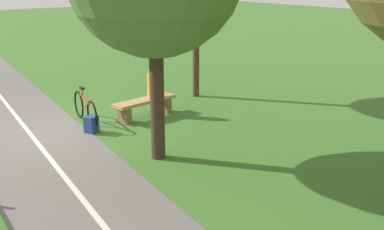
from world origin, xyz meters
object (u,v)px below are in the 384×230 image
object	(u,v)px
person_seated	(153,84)
backpack	(91,124)
bench	(145,105)
bicycle	(85,109)

from	to	relation	value
person_seated	backpack	distance (m)	2.06
bench	backpack	xyz separation A→B (m)	(1.65, 0.26, -0.14)
person_seated	bench	bearing A→B (deg)	0.00
bench	backpack	distance (m)	1.67
bicycle	bench	bearing A→B (deg)	79.53
person_seated	backpack	world-z (taller)	person_seated
bench	backpack	size ratio (longest dim) A/B	4.60
bench	bicycle	world-z (taller)	bicycle
person_seated	bicycle	xyz separation A→B (m)	(1.73, -0.43, -0.47)
bicycle	backpack	size ratio (longest dim) A/B	4.49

